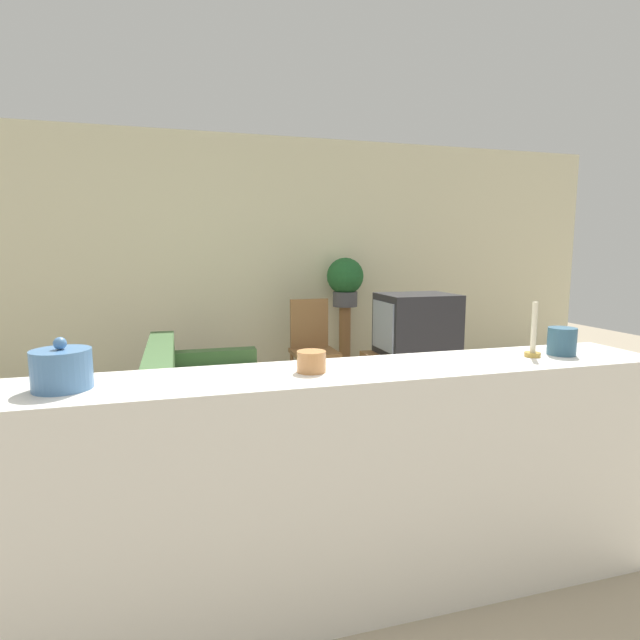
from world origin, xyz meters
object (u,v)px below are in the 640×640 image
object	(u,v)px
couch	(207,410)
decorative_bowl	(62,369)
television	(416,324)
wooden_chair	(312,343)
potted_plant	(345,280)

from	to	relation	value
couch	decorative_bowl	world-z (taller)	decorative_bowl
television	decorative_bowl	distance (m)	3.54
couch	wooden_chair	world-z (taller)	wooden_chair
wooden_chair	decorative_bowl	world-z (taller)	decorative_bowl
television	potted_plant	size ratio (longest dim) A/B	1.28
television	wooden_chair	distance (m)	1.05
television	wooden_chair	bearing A→B (deg)	149.81
couch	decorative_bowl	distance (m)	2.11
wooden_chair	decorative_bowl	size ratio (longest dim) A/B	4.94
couch	potted_plant	world-z (taller)	potted_plant
potted_plant	decorative_bowl	xyz separation A→B (m)	(-2.20, -3.46, -0.07)
couch	television	distance (m)	2.13
television	potted_plant	distance (m)	1.16
couch	potted_plant	xyz separation A→B (m)	(1.63, 1.59, 0.87)
wooden_chair	potted_plant	xyz separation A→B (m)	(0.52, 0.52, 0.60)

